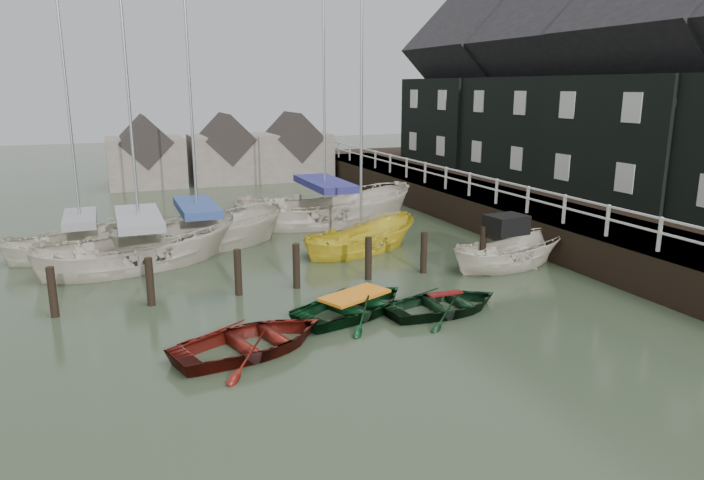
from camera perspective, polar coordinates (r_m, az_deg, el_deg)
name	(u,v)px	position (r m, az deg, el deg)	size (l,w,h in m)	color
ground	(371,315)	(17.23, 1.72, -6.81)	(120.00, 120.00, 0.00)	#273220
pier	(472,204)	(29.93, 10.89, 3.26)	(3.04, 32.00, 2.70)	black
land_strip	(566,210)	(33.31, 18.90, 2.58)	(14.00, 38.00, 1.50)	black
quay_houses	(596,95)	(31.75, 21.29, 12.21)	(6.52, 28.14, 10.01)	black
mooring_pilings	(299,272)	(19.38, -4.82, -2.92)	(13.72, 0.22, 1.80)	black
far_sheds	(224,153)	(41.65, -11.58, 7.74)	(14.00, 4.08, 4.39)	#665B51
rowboat_red	(253,351)	(15.17, -9.01, -9.93)	(2.75, 3.85, 0.80)	#53110B
rowboat_green	(355,313)	(17.31, 0.26, -6.70)	(2.69, 3.76, 0.78)	black
rowboat_dkgreen	(444,311)	(17.65, 8.40, -6.44)	(2.48, 3.47, 0.72)	black
motorboat	(507,265)	(22.18, 13.93, -2.23)	(4.63, 2.16, 2.67)	beige
sailboat_a	(142,263)	(23.07, -18.52, -2.01)	(7.71, 4.80, 11.29)	beige
sailboat_b	(199,246)	(24.94, -13.72, -0.51)	(7.12, 3.33, 12.58)	#BAB39F
sailboat_c	(361,249)	(23.86, 0.81, -0.86)	(5.73, 3.82, 10.09)	gold
sailboat_d	(325,223)	(28.40, -2.44, 1.59)	(8.29, 3.58, 12.01)	beige
sailboat_e	(84,251)	(25.45, -23.22, -0.96)	(6.02, 4.22, 10.10)	beige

